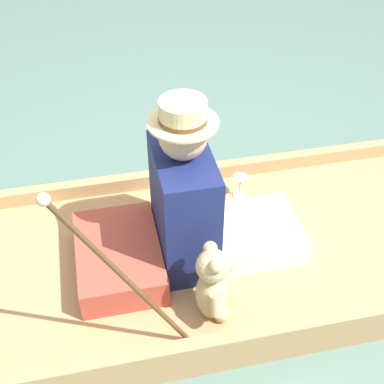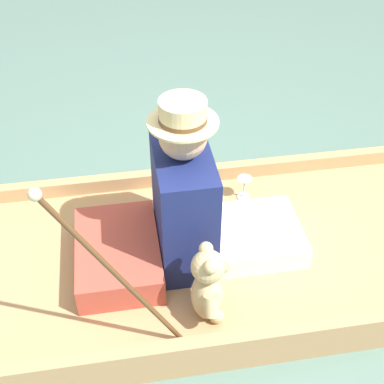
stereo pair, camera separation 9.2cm
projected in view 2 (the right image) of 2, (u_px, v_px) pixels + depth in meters
The scene contains 7 objects.
ground_plane at pixel (216, 265), 2.64m from camera, with size 16.00×16.00×0.00m, color slate.
punt_boat at pixel (217, 257), 2.60m from camera, with size 1.15×3.03×0.19m.
seat_cushion at pixel (118, 254), 2.44m from camera, with size 0.53×0.37×0.14m.
seated_person at pixel (200, 204), 2.37m from camera, with size 0.44×0.70×0.83m.
teddy_bear at pixel (208, 286), 2.17m from camera, with size 0.26×0.15×0.38m.
wine_glass at pixel (245, 183), 2.80m from camera, with size 0.08×0.08×0.13m.
walking_cane at pixel (107, 265), 1.82m from camera, with size 0.04×0.47×0.87m.
Camera 2 is at (1.74, -0.41, 1.98)m, focal length 50.00 mm.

